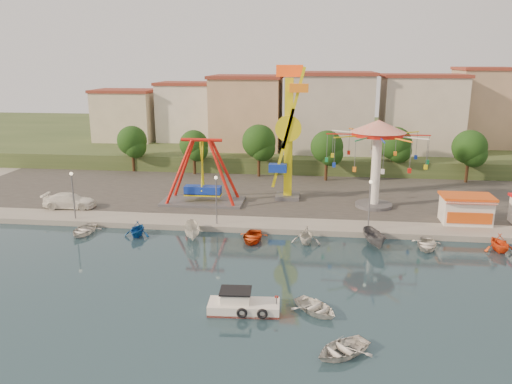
# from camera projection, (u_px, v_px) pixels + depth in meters

# --- Properties ---
(ground) EXTENTS (200.00, 200.00, 0.00)m
(ground) POSITION_uv_depth(u_px,v_px,m) (283.00, 285.00, 40.47)
(ground) COLOR #132834
(ground) RESTS_ON ground
(quay_deck) EXTENTS (200.00, 100.00, 0.60)m
(quay_deck) POSITION_uv_depth(u_px,v_px,m) (303.00, 149.00, 99.88)
(quay_deck) COLOR #9E998E
(quay_deck) RESTS_ON ground
(asphalt_pad) EXTENTS (90.00, 28.00, 0.01)m
(asphalt_pad) POSITION_uv_depth(u_px,v_px,m) (297.00, 187.00, 69.10)
(asphalt_pad) COLOR #4C4944
(asphalt_pad) RESTS_ON quay_deck
(hill_terrace) EXTENTS (200.00, 60.00, 3.00)m
(hill_terrace) POSITION_uv_depth(u_px,v_px,m) (304.00, 139.00, 104.37)
(hill_terrace) COLOR #384C26
(hill_terrace) RESTS_ON ground
(pirate_ship_ride) EXTENTS (10.00, 5.00, 8.00)m
(pirate_ship_ride) POSITION_uv_depth(u_px,v_px,m) (202.00, 173.00, 60.65)
(pirate_ship_ride) COLOR #59595E
(pirate_ship_ride) RESTS_ON quay_deck
(kamikaze_tower) EXTENTS (3.90, 3.10, 16.50)m
(kamikaze_tower) POSITION_uv_depth(u_px,v_px,m) (289.00, 136.00, 61.16)
(kamikaze_tower) COLOR #59595E
(kamikaze_tower) RESTS_ON quay_deck
(wave_swinger) EXTENTS (11.60, 11.60, 10.40)m
(wave_swinger) POSITION_uv_depth(u_px,v_px,m) (377.00, 144.00, 57.98)
(wave_swinger) COLOR #59595E
(wave_swinger) RESTS_ON quay_deck
(booth_left) EXTENTS (5.40, 3.78, 3.08)m
(booth_left) POSITION_uv_depth(u_px,v_px,m) (466.00, 209.00, 53.63)
(booth_left) COLOR white
(booth_left) RESTS_ON quay_deck
(lamp_post_0) EXTENTS (0.14, 0.14, 5.00)m
(lamp_post_0) POSITION_uv_depth(u_px,v_px,m) (73.00, 197.00, 54.86)
(lamp_post_0) COLOR #59595E
(lamp_post_0) RESTS_ON quay_deck
(lamp_post_1) EXTENTS (0.14, 0.14, 5.00)m
(lamp_post_1) POSITION_uv_depth(u_px,v_px,m) (216.00, 201.00, 53.05)
(lamp_post_1) COLOR #59595E
(lamp_post_1) RESTS_ON quay_deck
(lamp_post_2) EXTENTS (0.14, 0.14, 5.00)m
(lamp_post_2) POSITION_uv_depth(u_px,v_px,m) (369.00, 206.00, 51.24)
(lamp_post_2) COLOR #59595E
(lamp_post_2) RESTS_ON quay_deck
(tree_0) EXTENTS (4.60, 4.60, 7.19)m
(tree_0) POSITION_uv_depth(u_px,v_px,m) (132.00, 141.00, 77.47)
(tree_0) COLOR #382314
(tree_0) RESTS_ON quay_deck
(tree_1) EXTENTS (4.35, 4.35, 6.80)m
(tree_1) POSITION_uv_depth(u_px,v_px,m) (194.00, 144.00, 75.71)
(tree_1) COLOR #382314
(tree_1) RESTS_ON quay_deck
(tree_2) EXTENTS (5.02, 5.02, 7.85)m
(tree_2) POSITION_uv_depth(u_px,v_px,m) (259.00, 141.00, 73.98)
(tree_2) COLOR #382314
(tree_2) RESTS_ON quay_deck
(tree_3) EXTENTS (4.68, 4.68, 7.32)m
(tree_3) POSITION_uv_depth(u_px,v_px,m) (327.00, 147.00, 71.56)
(tree_3) COLOR #382314
(tree_3) RESTS_ON quay_deck
(tree_4) EXTENTS (4.86, 4.86, 7.60)m
(tree_4) POSITION_uv_depth(u_px,v_px,m) (395.00, 144.00, 73.25)
(tree_4) COLOR #382314
(tree_4) RESTS_ON quay_deck
(tree_5) EXTENTS (4.83, 4.83, 7.54)m
(tree_5) POSITION_uv_depth(u_px,v_px,m) (470.00, 147.00, 70.38)
(tree_5) COLOR #382314
(tree_5) RESTS_ON quay_deck
(building_0) EXTENTS (9.26, 9.53, 11.87)m
(building_0) POSITION_uv_depth(u_px,v_px,m) (108.00, 112.00, 86.13)
(building_0) COLOR beige
(building_0) RESTS_ON hill_terrace
(building_1) EXTENTS (12.33, 9.01, 8.63)m
(building_1) POSITION_uv_depth(u_px,v_px,m) (184.00, 119.00, 90.29)
(building_1) COLOR silver
(building_1) RESTS_ON hill_terrace
(building_2) EXTENTS (11.95, 9.28, 11.23)m
(building_2) POSITION_uv_depth(u_px,v_px,m) (257.00, 112.00, 89.03)
(building_2) COLOR tan
(building_2) RESTS_ON hill_terrace
(building_3) EXTENTS (12.59, 10.50, 9.20)m
(building_3) POSITION_uv_depth(u_px,v_px,m) (335.00, 121.00, 84.70)
(building_3) COLOR beige
(building_3) RESTS_ON hill_terrace
(building_4) EXTENTS (10.75, 9.23, 9.24)m
(building_4) POSITION_uv_depth(u_px,v_px,m) (413.00, 119.00, 86.44)
(building_4) COLOR beige
(building_4) RESTS_ON hill_terrace
(building_5) EXTENTS (12.77, 10.96, 11.21)m
(building_5) POSITION_uv_depth(u_px,v_px,m) (498.00, 116.00, 82.89)
(building_5) COLOR tan
(building_5) RESTS_ON hill_terrace
(cabin_motorboat) EXTENTS (5.25, 2.29, 1.81)m
(cabin_motorboat) POSITION_uv_depth(u_px,v_px,m) (242.00, 306.00, 36.07)
(cabin_motorboat) COLOR white
(cabin_motorboat) RESTS_ON ground
(rowboat_a) EXTENTS (4.49, 4.49, 0.77)m
(rowboat_a) POSITION_uv_depth(u_px,v_px,m) (316.00, 308.00, 36.01)
(rowboat_a) COLOR white
(rowboat_a) RESTS_ON ground
(rowboat_b) EXTENTS (4.74, 4.60, 0.80)m
(rowboat_b) POSITION_uv_depth(u_px,v_px,m) (342.00, 349.00, 30.85)
(rowboat_b) COLOR silver
(rowboat_b) RESTS_ON ground
(van) EXTENTS (6.24, 2.94, 1.76)m
(van) POSITION_uv_depth(u_px,v_px,m) (70.00, 201.00, 59.22)
(van) COLOR white
(van) RESTS_ON quay_deck
(moored_boat_0) EXTENTS (3.06, 4.14, 0.83)m
(moored_boat_0) POSITION_uv_depth(u_px,v_px,m) (83.00, 230.00, 52.21)
(moored_boat_0) COLOR silver
(moored_boat_0) RESTS_ON ground
(moored_boat_1) EXTENTS (2.66, 3.07, 1.60)m
(moored_boat_1) POSITION_uv_depth(u_px,v_px,m) (137.00, 229.00, 51.45)
(moored_boat_1) COLOR #124E9E
(moored_boat_1) RESTS_ON ground
(moored_boat_2) EXTENTS (2.68, 4.45, 1.61)m
(moored_boat_2) POSITION_uv_depth(u_px,v_px,m) (192.00, 231.00, 50.79)
(moored_boat_2) COLOR silver
(moored_boat_2) RESTS_ON ground
(moored_boat_3) EXTENTS (3.04, 4.15, 0.84)m
(moored_boat_3) POSITION_uv_depth(u_px,v_px,m) (252.00, 237.00, 50.19)
(moored_boat_3) COLOR #C23A0F
(moored_boat_3) RESTS_ON ground
(moored_boat_4) EXTENTS (3.09, 3.52, 1.76)m
(moored_boat_4) POSITION_uv_depth(u_px,v_px,m) (306.00, 235.00, 49.46)
(moored_boat_4) COLOR silver
(moored_boat_4) RESTS_ON ground
(moored_boat_5) EXTENTS (2.63, 4.42, 1.60)m
(moored_boat_5) POSITION_uv_depth(u_px,v_px,m) (375.00, 238.00, 48.73)
(moored_boat_5) COLOR #4F4F53
(moored_boat_5) RESTS_ON ground
(moored_boat_6) EXTENTS (3.47, 4.34, 0.80)m
(moored_boat_6) POSITION_uv_depth(u_px,v_px,m) (426.00, 244.00, 48.27)
(moored_boat_6) COLOR silver
(moored_boat_6) RESTS_ON ground
(moored_boat_7) EXTENTS (3.24, 3.62, 1.73)m
(moored_boat_7) POSITION_uv_depth(u_px,v_px,m) (500.00, 243.00, 47.39)
(moored_boat_7) COLOR #ED4715
(moored_boat_7) RESTS_ON ground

